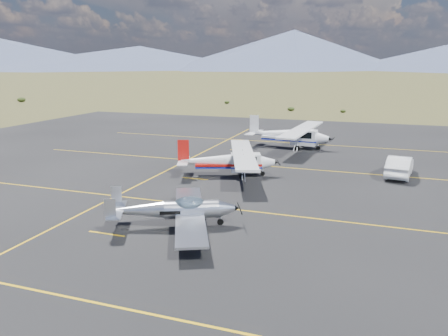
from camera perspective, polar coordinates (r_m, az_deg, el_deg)
The scene contains 6 objects.
ground at distance 23.66m, azimuth -4.21°, elevation -6.47°, with size 1600.00×1600.00×0.00m, color #383D1C.
apron at distance 29.90m, azimuth 1.11°, elevation -2.13°, with size 72.00×72.00×0.02m, color black.
aircraft_low_wing at distance 22.12m, azimuth -6.21°, elevation -5.45°, with size 6.66×8.52×1.91m.
aircraft_cessna at distance 31.74m, azimuth 0.58°, elevation 1.03°, with size 7.42×10.46×2.69m.
aircraft_plain at distance 42.88m, azimuth 8.58°, elevation 4.37°, with size 7.19×11.96×3.02m.
sedan at distance 34.28m, azimuth 21.94°, elevation 0.24°, with size 1.61×4.62×1.52m, color white.
Camera 1 is at (8.94, -20.35, 8.10)m, focal length 35.00 mm.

